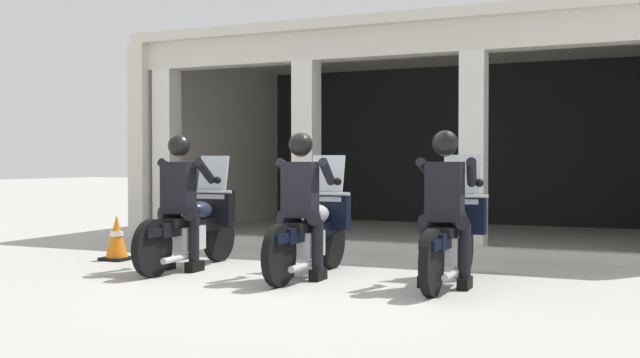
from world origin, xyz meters
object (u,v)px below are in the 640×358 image
object	(u,v)px
motorcycle_center	(312,231)
police_officer_right	(446,195)
motorcycle_left	(194,226)
motorcycle_right	(452,236)
traffic_cone_flank	(117,238)
police_officer_center	(301,192)
police_officer_left	(180,190)

from	to	relation	value
motorcycle_center	police_officer_right	xyz separation A→B (m)	(1.56, -0.21, 0.44)
motorcycle_left	police_officer_right	world-z (taller)	police_officer_right
motorcycle_right	traffic_cone_flank	xyz separation A→B (m)	(-4.40, 0.09, -0.21)
motorcycle_center	police_officer_right	size ratio (longest dim) A/B	1.29
motorcycle_left	traffic_cone_flank	size ratio (longest dim) A/B	3.46
motorcycle_left	police_officer_center	size ratio (longest dim) A/B	1.29
police_officer_left	police_officer_center	size ratio (longest dim) A/B	1.00
police_officer_center	traffic_cone_flank	distance (m)	2.95
motorcycle_left	motorcycle_center	distance (m)	1.56
motorcycle_center	police_officer_right	bearing A→B (deg)	-2.14
motorcycle_left	police_officer_right	size ratio (longest dim) A/B	1.29
police_officer_center	traffic_cone_flank	bearing A→B (deg)	176.30
police_officer_left	police_officer_right	distance (m)	3.12
police_officer_left	police_officer_right	bearing A→B (deg)	11.97
police_officer_center	motorcycle_right	size ratio (longest dim) A/B	0.78
police_officer_center	motorcycle_right	world-z (taller)	police_officer_center
motorcycle_center	traffic_cone_flank	distance (m)	2.85
motorcycle_left	motorcycle_right	size ratio (longest dim) A/B	1.00
police_officer_right	motorcycle_left	bearing A→B (deg)	-172.77
motorcycle_center	motorcycle_right	world-z (taller)	same
motorcycle_center	police_officer_right	distance (m)	1.63
motorcycle_right	traffic_cone_flank	distance (m)	4.41
traffic_cone_flank	motorcycle_center	bearing A→B (deg)	-3.42
motorcycle_left	motorcycle_center	size ratio (longest dim) A/B	1.00
motorcycle_right	police_officer_right	bearing A→B (deg)	-79.13
police_officer_left	motorcycle_center	size ratio (longest dim) A/B	0.78
motorcycle_left	police_officer_left	distance (m)	0.52
motorcycle_center	police_officer_center	xyz separation A→B (m)	(-0.00, -0.28, 0.44)
motorcycle_left	police_officer_left	bearing A→B (deg)	-79.59
police_officer_left	police_officer_center	bearing A→B (deg)	10.42
motorcycle_left	police_officer_right	bearing A→B (deg)	6.77
motorcycle_left	motorcycle_right	xyz separation A→B (m)	(3.12, 0.07, 0.00)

